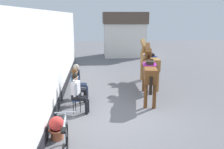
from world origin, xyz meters
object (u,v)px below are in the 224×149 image
at_px(seated_visitor_middle, 77,84).
at_px(leaning_bicycle, 65,146).
at_px(seated_visitor_near, 78,91).
at_px(saddled_horse_near, 149,70).
at_px(seated_visitor_far, 79,79).
at_px(flower_planter_near, 57,127).
at_px(saddled_horse_far, 149,61).

xyz_separation_m(seated_visitor_middle, leaning_bicycle, (-0.04, -3.59, -0.38)).
height_order(seated_visitor_middle, leaning_bicycle, seated_visitor_middle).
height_order(seated_visitor_near, saddled_horse_near, saddled_horse_near).
bearing_deg(seated_visitor_far, flower_planter_near, -97.11).
bearing_deg(seated_visitor_near, saddled_horse_near, 25.40).
distance_m(saddled_horse_near, saddled_horse_far, 1.91).
relative_size(saddled_horse_near, saddled_horse_far, 0.99).
relative_size(saddled_horse_far, leaning_bicycle, 1.70).
distance_m(seated_visitor_near, leaning_bicycle, 2.79).
xyz_separation_m(seated_visitor_near, seated_visitor_far, (-0.06, 1.54, 0.00)).
distance_m(saddled_horse_far, leaning_bicycle, 6.81).
relative_size(saddled_horse_near, leaning_bicycle, 1.69).
distance_m(saddled_horse_near, flower_planter_near, 4.48).
xyz_separation_m(saddled_horse_near, flower_planter_near, (-3.20, -3.02, -0.82)).
distance_m(seated_visitor_middle, seated_visitor_far, 0.72).
xyz_separation_m(seated_visitor_middle, saddled_horse_near, (2.81, 0.48, 0.38)).
bearing_deg(saddled_horse_near, seated_visitor_middle, -170.38).
relative_size(seated_visitor_middle, flower_planter_near, 2.17).
xyz_separation_m(seated_visitor_far, saddled_horse_near, (2.79, -0.25, 0.38)).
height_order(seated_visitor_far, saddled_horse_near, saddled_horse_near).
xyz_separation_m(saddled_horse_far, flower_planter_near, (-3.63, -4.89, -0.82)).
bearing_deg(flower_planter_near, seated_visitor_middle, 81.32).
bearing_deg(leaning_bicycle, saddled_horse_far, 61.05).
bearing_deg(seated_visitor_middle, leaning_bicycle, -90.56).
xyz_separation_m(saddled_horse_far, leaning_bicycle, (-3.28, -5.93, -0.76)).
relative_size(saddled_horse_near, flower_planter_near, 4.65).
bearing_deg(seated_visitor_middle, seated_visitor_far, 88.51).
bearing_deg(flower_planter_near, seated_visitor_near, 74.90).
xyz_separation_m(seated_visitor_middle, saddled_horse_far, (3.24, 2.34, 0.38)).
relative_size(seated_visitor_middle, saddled_horse_near, 0.47).
relative_size(seated_visitor_far, saddled_horse_near, 0.47).
relative_size(seated_visitor_near, leaning_bicycle, 0.79).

